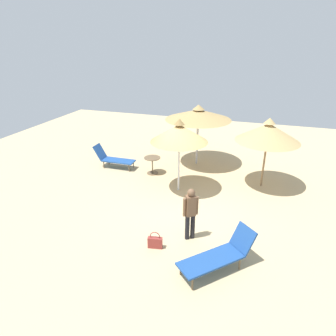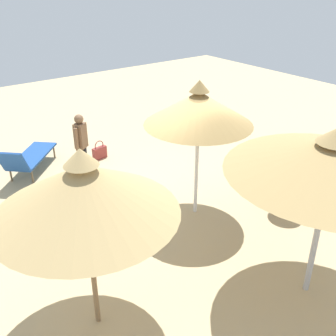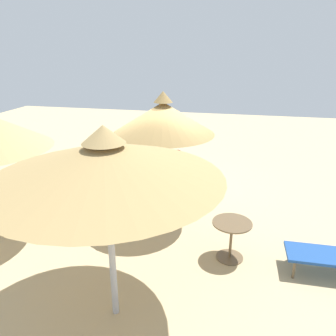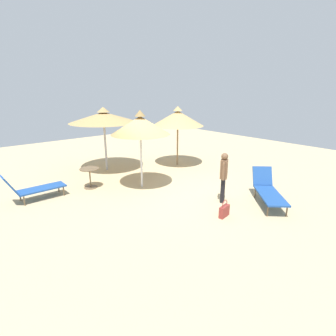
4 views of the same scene
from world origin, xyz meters
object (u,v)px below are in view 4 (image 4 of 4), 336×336
parasol_umbrella_front (104,117)px  person_standing_edge (224,175)px  parasol_umbrella_back (178,118)px  parasol_umbrella_center (140,125)px  lounge_chair_far_left (32,188)px  handbag (224,211)px  lounge_chair_far_right (268,190)px  side_table_round (90,174)px

parasol_umbrella_front → person_standing_edge: 5.95m
parasol_umbrella_front → parasol_umbrella_back: bearing=64.1°
parasol_umbrella_center → lounge_chair_far_left: bearing=-109.6°
parasol_umbrella_back → handbag: size_ratio=5.30×
person_standing_edge → parasol_umbrella_front: bearing=-168.9°
parasol_umbrella_center → parasol_umbrella_front: bearing=178.8°
lounge_chair_far_left → lounge_chair_far_right: lounge_chair_far_left is taller
lounge_chair_far_left → lounge_chair_far_right: 7.60m
parasol_umbrella_front → lounge_chair_far_left: size_ratio=1.59×
parasol_umbrella_back → parasol_umbrella_front: 3.32m
parasol_umbrella_front → lounge_chair_far_left: bearing=-65.8°
parasol_umbrella_back → person_standing_edge: bearing=-23.9°
lounge_chair_far_left → person_standing_edge: 6.19m
parasol_umbrella_back → parasol_umbrella_center: (1.37, -3.04, 0.08)m
parasol_umbrella_front → lounge_chair_far_right: parasol_umbrella_front is taller
parasol_umbrella_back → handbag: 5.98m
lounge_chair_far_left → parasol_umbrella_front: bearing=114.2°
parasol_umbrella_center → side_table_round: (-1.15, -1.51, -1.78)m
parasol_umbrella_back → side_table_round: bearing=-87.2°
person_standing_edge → side_table_round: bearing=-146.1°
lounge_chair_far_right → person_standing_edge: 1.50m
handbag → side_table_round: 5.08m
parasol_umbrella_center → lounge_chair_far_right: parasol_umbrella_center is taller
lounge_chair_far_left → side_table_round: size_ratio=2.51×
parasol_umbrella_front → lounge_chair_far_right: 7.25m
parasol_umbrella_front → handbag: (6.39, 0.29, -2.16)m
lounge_chair_far_right → side_table_round: bearing=-143.5°
handbag → side_table_round: side_table_round is taller
parasol_umbrella_center → handbag: size_ratio=5.42×
parasol_umbrella_front → handbag: bearing=2.6°
handbag → parasol_umbrella_front: bearing=-177.4°
lounge_chair_far_right → person_standing_edge: (-1.00, -1.02, 0.48)m
lounge_chair_far_right → parasol_umbrella_front: bearing=-162.3°
lounge_chair_far_right → side_table_round: (-4.99, -3.70, 0.07)m
person_standing_edge → parasol_umbrella_center: bearing=-157.6°
parasol_umbrella_center → person_standing_edge: 3.37m
side_table_round → lounge_chair_far_left: bearing=-92.5°
person_standing_edge → lounge_chair_far_right: bearing=45.7°
person_standing_edge → side_table_round: (-3.99, -2.68, -0.41)m
parasol_umbrella_center → lounge_chair_far_left: size_ratio=1.53×
lounge_chair_far_left → handbag: (4.80, 3.82, -0.26)m
parasol_umbrella_center → person_standing_edge: bearing=22.4°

